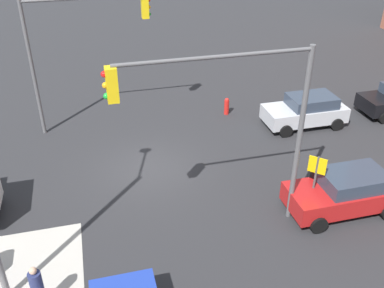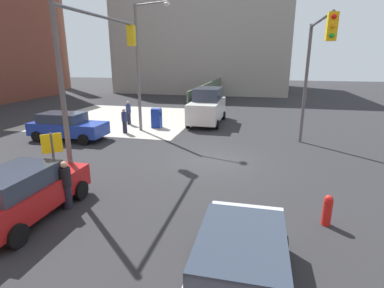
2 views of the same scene
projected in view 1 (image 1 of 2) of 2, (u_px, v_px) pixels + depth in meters
The scene contains 9 objects.
ground_plane at pixel (149, 168), 18.70m from camera, with size 120.00×120.00×0.00m, color #28282B.
traffic_signal_nw_corner at pixel (232, 109), 13.03m from camera, with size 6.33×0.36×6.50m.
traffic_signal_se_corner at pixel (78, 38), 19.62m from camera, with size 5.76×0.36×6.50m.
warning_sign_two_way at pixel (316, 175), 15.34m from camera, with size 0.48×0.48×2.40m.
fire_hydrant at pixel (227, 106), 23.06m from camera, with size 0.26×0.26×0.94m.
coupe_red at pixel (345, 191), 15.81m from camera, with size 4.19×2.02×1.62m.
coupe_silver at pixel (306, 110), 21.75m from camera, with size 4.13×2.02×1.62m.
pedestrian_waiting at pixel (314, 182), 16.38m from camera, with size 0.36×0.36×1.61m.
pedestrian_walking_north at pixel (37, 288), 11.93m from camera, with size 0.36×0.36×1.62m.
Camera 1 is at (2.11, 15.60, 10.34)m, focal length 40.00 mm.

